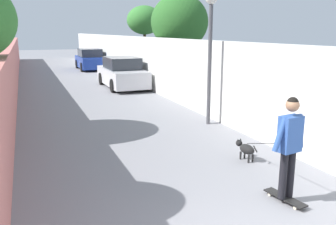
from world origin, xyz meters
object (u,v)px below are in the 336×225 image
at_px(car_near, 122,73).
at_px(car_far, 90,60).
at_px(skateboard, 285,198).
at_px(lamp_post, 210,35).
at_px(tree_right_mid, 180,22).
at_px(dog, 246,149).
at_px(tree_right_distant, 144,20).
at_px(person_skateboarder, 290,140).

height_order(car_near, car_far, same).
distance_m(skateboard, car_near, 13.16).
bearing_deg(lamp_post, car_near, 4.25).
distance_m(tree_right_mid, dog, 10.47).
distance_m(skateboard, car_far, 22.33).
bearing_deg(tree_right_distant, lamp_post, 170.32).
distance_m(lamp_post, skateboard, 5.84).
bearing_deg(skateboard, tree_right_distant, -10.93).
height_order(tree_right_distant, lamp_post, tree_right_distant).
bearing_deg(car_far, car_near, -180.00).
relative_size(car_near, car_far, 1.07).
xyz_separation_m(tree_right_distant, skateboard, (-17.59, 3.40, -3.41)).
bearing_deg(skateboard, car_near, -2.87).
distance_m(tree_right_mid, person_skateboarder, 12.21).
distance_m(lamp_post, person_skateboarder, 5.45).
relative_size(tree_right_distant, skateboard, 5.37).
relative_size(person_skateboarder, dog, 0.78).
xyz_separation_m(dog, car_near, (11.21, -0.15, 0.44)).
height_order(tree_right_distant, car_near, tree_right_distant).
bearing_deg(car_near, tree_right_distant, -31.52).
relative_size(lamp_post, car_near, 0.92).
bearing_deg(dog, car_far, -0.41).
height_order(skateboard, person_skateboarder, person_skateboarder).
distance_m(person_skateboarder, dog, 2.15).
distance_m(lamp_post, car_far, 17.40).
bearing_deg(lamp_post, dog, 166.60).
bearing_deg(tree_right_distant, dog, 169.57).
height_order(person_skateboarder, car_near, person_skateboarder).
xyz_separation_m(tree_right_mid, skateboard, (-11.59, 3.17, -3.18)).
distance_m(tree_right_mid, skateboard, 12.43).
xyz_separation_m(tree_right_distant, car_far, (4.72, 2.74, -2.77)).
relative_size(tree_right_distant, dog, 1.98).
bearing_deg(dog, person_skateboarder, 165.03).
height_order(tree_right_mid, car_far, tree_right_mid).
bearing_deg(dog, tree_right_distant, -10.43).
relative_size(dog, car_far, 0.56).
bearing_deg(tree_right_mid, tree_right_distant, -2.14).
height_order(dog, car_far, car_far).
xyz_separation_m(dog, car_far, (20.40, -0.15, 0.44)).
height_order(tree_right_mid, car_near, tree_right_mid).
bearing_deg(car_near, lamp_post, -175.75).
distance_m(tree_right_distant, car_near, 5.93).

